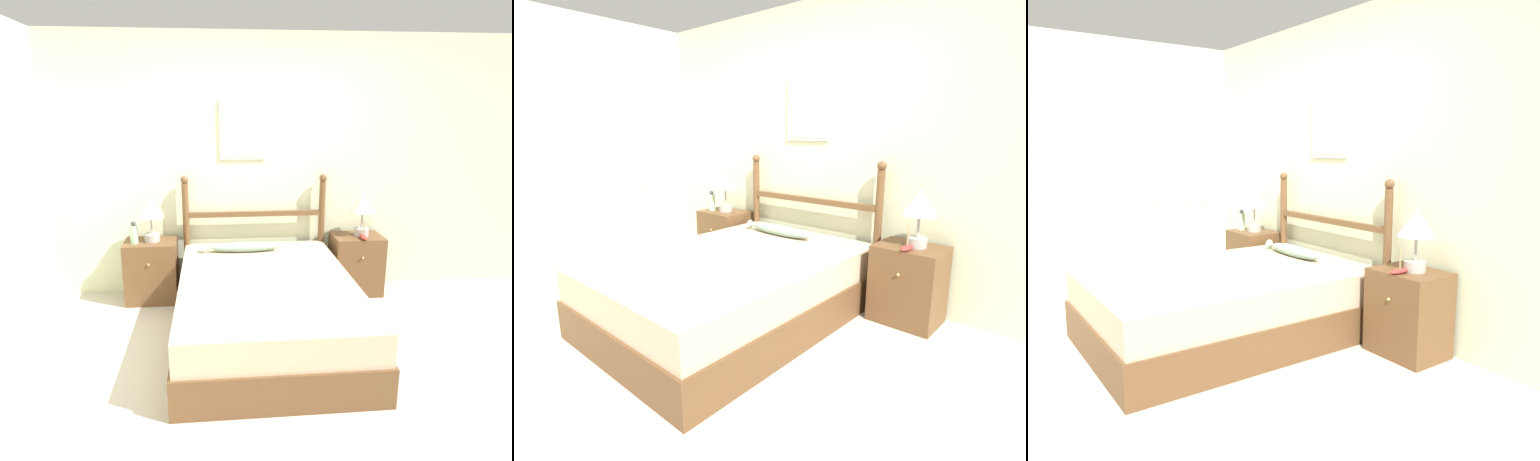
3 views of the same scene
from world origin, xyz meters
TOP-DOWN VIEW (x-y plane):
  - ground_plane at (0.00, 0.00)m, footprint 16.00×16.00m
  - wall_back at (-0.00, 1.73)m, footprint 6.40×0.08m
  - wall_left at (-2.13, 0.03)m, footprint 0.08×6.40m
  - bed at (-0.09, 0.61)m, footprint 1.44×2.07m
  - headboard at (-0.09, 1.62)m, footprint 1.45×0.08m
  - nightstand_left at (-1.12, 1.48)m, footprint 0.49×0.41m
  - nightstand_right at (0.94, 1.48)m, footprint 0.49×0.41m
  - table_lamp_left at (-1.10, 1.48)m, footprint 0.25×0.25m
  - table_lamp_right at (0.98, 1.48)m, footprint 0.25×0.25m
  - bottle at (-1.26, 1.42)m, footprint 0.07×0.07m
  - model_boat at (0.96, 1.36)m, footprint 0.06×0.17m
  - fish_pillow at (-0.23, 1.33)m, footprint 0.72×0.13m

SIDE VIEW (x-z plane):
  - ground_plane at x=0.00m, z-range 0.00..0.00m
  - bed at x=-0.09m, z-range 0.00..0.52m
  - nightstand_left at x=-1.12m, z-range 0.00..0.60m
  - nightstand_right at x=0.94m, z-range 0.00..0.60m
  - fish_pillow at x=-0.23m, z-range 0.52..0.62m
  - model_boat at x=0.96m, z-range 0.53..0.72m
  - headboard at x=-0.09m, z-range 0.06..1.28m
  - bottle at x=-1.26m, z-range 0.59..0.81m
  - table_lamp_left at x=-1.10m, z-range 0.69..1.13m
  - table_lamp_right at x=0.98m, z-range 0.69..1.13m
  - wall_back at x=0.00m, z-range 0.00..2.55m
  - wall_left at x=-2.13m, z-range 0.00..2.55m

